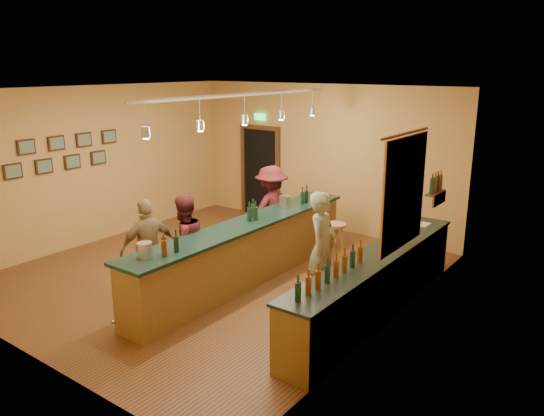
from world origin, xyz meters
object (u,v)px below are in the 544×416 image
Objects in this scene: back_counter at (375,283)px; customer_c at (271,210)px; bartender at (323,248)px; tasting_bar at (246,248)px; bar_stool at (336,231)px; customer_b at (149,248)px; customer_a at (184,244)px.

customer_c is (-2.85, 1.27, 0.38)m from back_counter.
customer_c is at bearing 45.06° from bartender.
bar_stool is (0.81, 1.61, 0.04)m from tasting_bar.
back_counter reaches higher than bar_stool.
tasting_bar is 1.61m from customer_b.
tasting_bar is 2.90× the size of bartender.
bartender reaches higher than customer_b.
customer_c is (-1.98, 1.36, -0.02)m from bartender.
customer_c is at bearing -173.63° from bar_stool.
customer_b is (-3.21, -1.49, 0.30)m from back_counter.
customer_b is at bearing 8.80° from customer_c.
bartender is at bearing -174.49° from back_counter.
bar_stool is (-0.63, 1.51, -0.23)m from bartender.
customer_a is 0.93× the size of customer_c.
tasting_bar is at bearing 159.61° from customer_a.
customer_c reaches higher than tasting_bar.
customer_c is at bearing 155.87° from back_counter.
bartender is 1.09× the size of customer_a.
customer_b is 0.91× the size of customer_c.
customer_c reaches higher than back_counter.
back_counter is 3.06m from customer_a.
tasting_bar is 6.46× the size of bar_stool.
tasting_bar reaches higher than bar_stool.
customer_c is at bearing 110.64° from tasting_bar.
customer_b is (-2.35, -1.41, -0.09)m from bartender.
tasting_bar is 1.07m from customer_a.
customer_c reaches higher than bar_stool.
bartender is (1.43, 0.10, 0.27)m from tasting_bar.
customer_b is at bearing -30.79° from customer_a.
customer_a is (-2.85, -1.08, 0.32)m from back_counter.
back_counter is 2.63× the size of customer_c.
tasting_bar is 1.46m from bartender.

